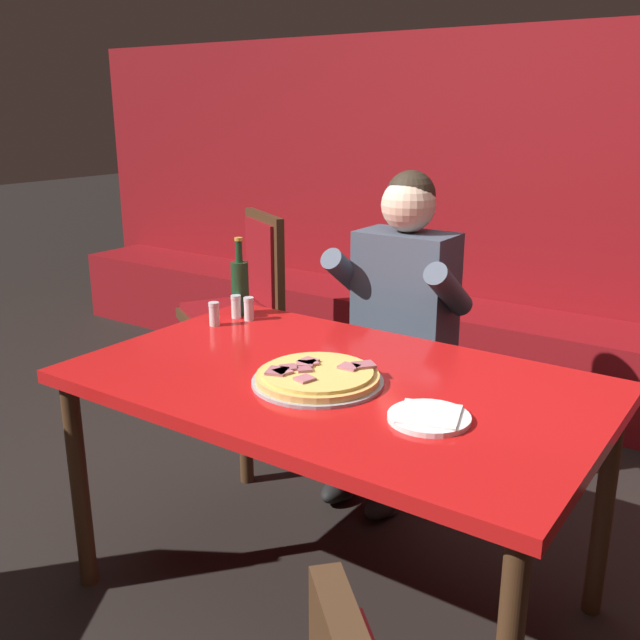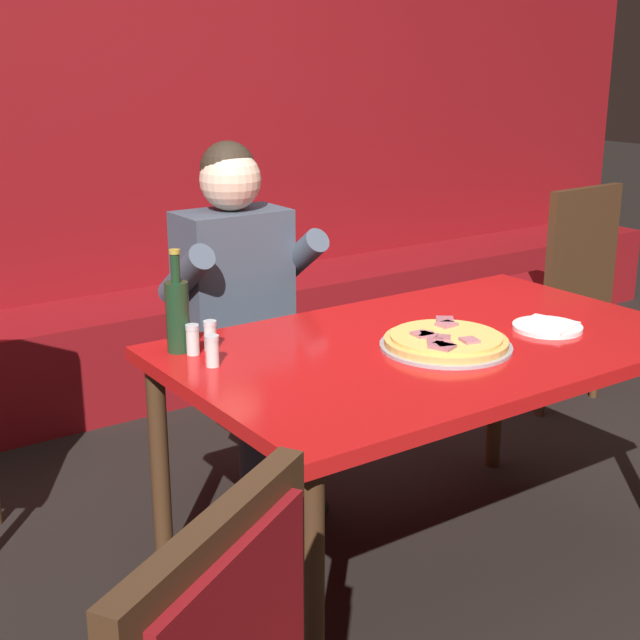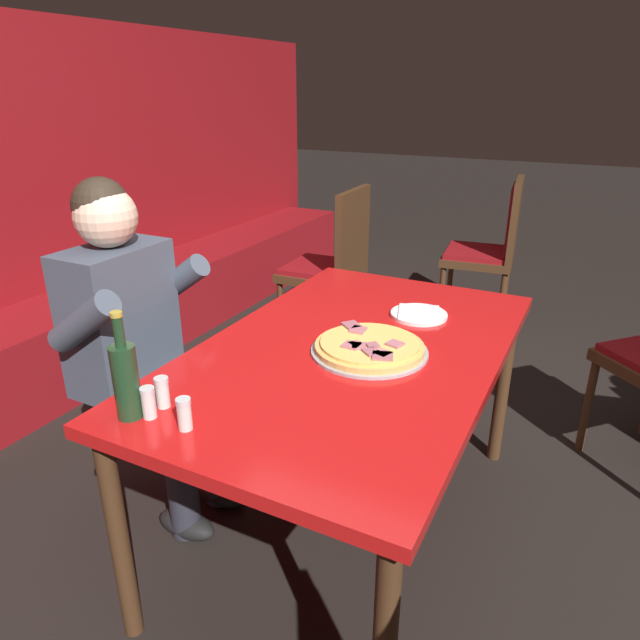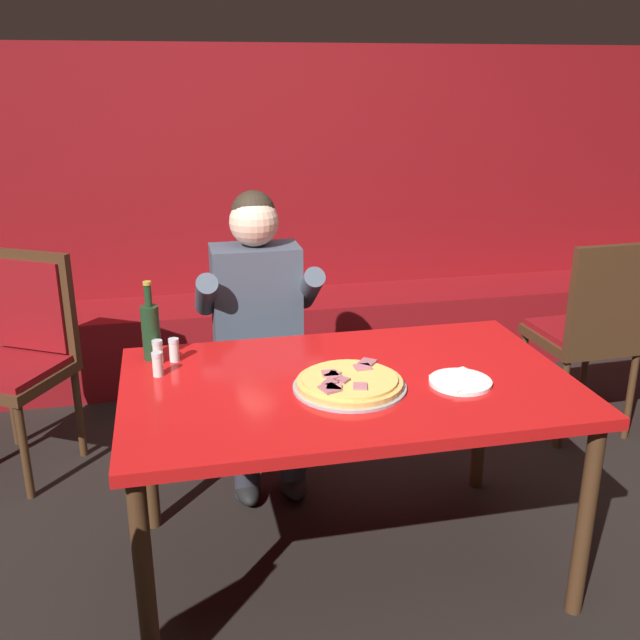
% 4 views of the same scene
% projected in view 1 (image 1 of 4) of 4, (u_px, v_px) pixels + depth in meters
% --- Properties ---
extents(ground_plane, '(24.00, 24.00, 0.00)m').
position_uv_depth(ground_plane, '(333.00, 595.00, 2.29)').
color(ground_plane, black).
extents(booth_wall_panel, '(6.80, 0.16, 1.90)m').
position_uv_depth(booth_wall_panel, '(564.00, 216.00, 3.73)').
color(booth_wall_panel, maroon).
rests_on(booth_wall_panel, ground_plane).
extents(booth_bench, '(6.46, 0.48, 0.46)m').
position_uv_depth(booth_bench, '(532.00, 362.00, 3.69)').
color(booth_bench, maroon).
rests_on(booth_bench, ground_plane).
extents(main_dining_table, '(1.52, 0.92, 0.75)m').
position_uv_depth(main_dining_table, '(334.00, 400.00, 2.09)').
color(main_dining_table, '#422816').
rests_on(main_dining_table, ground_plane).
extents(pizza, '(0.38, 0.38, 0.05)m').
position_uv_depth(pizza, '(317.00, 377.00, 2.02)').
color(pizza, '#9E9EA3').
rests_on(pizza, main_dining_table).
extents(plate_white_paper, '(0.21, 0.21, 0.02)m').
position_uv_depth(plate_white_paper, '(429.00, 417.00, 1.79)').
color(plate_white_paper, white).
rests_on(plate_white_paper, main_dining_table).
extents(beer_bottle, '(0.07, 0.07, 0.29)m').
position_uv_depth(beer_bottle, '(240.00, 286.00, 2.66)').
color(beer_bottle, '#19381E').
rests_on(beer_bottle, main_dining_table).
extents(shaker_oregano, '(0.04, 0.04, 0.09)m').
position_uv_depth(shaker_oregano, '(236.00, 308.00, 2.63)').
color(shaker_oregano, silver).
rests_on(shaker_oregano, main_dining_table).
extents(shaker_red_pepper_flakes, '(0.04, 0.04, 0.09)m').
position_uv_depth(shaker_red_pepper_flakes, '(249.00, 310.00, 2.60)').
color(shaker_red_pepper_flakes, silver).
rests_on(shaker_red_pepper_flakes, main_dining_table).
extents(shaker_parmesan, '(0.04, 0.04, 0.09)m').
position_uv_depth(shaker_parmesan, '(214.00, 315.00, 2.54)').
color(shaker_parmesan, silver).
rests_on(shaker_parmesan, main_dining_table).
extents(diner_seated_blue_shirt, '(0.53, 0.53, 1.27)m').
position_uv_depth(diner_seated_blue_shirt, '(394.00, 320.00, 2.77)').
color(diner_seated_blue_shirt, black).
rests_on(diner_seated_blue_shirt, ground_plane).
extents(dining_chair_side_aisle, '(0.60, 0.60, 0.99)m').
position_uv_depth(dining_chair_side_aisle, '(244.00, 297.00, 3.63)').
color(dining_chair_side_aisle, '#422816').
rests_on(dining_chair_side_aisle, ground_plane).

